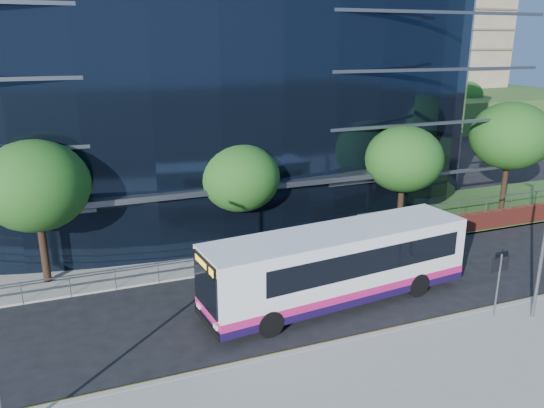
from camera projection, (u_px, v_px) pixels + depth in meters
name	position (u px, v px, depth m)	size (l,w,h in m)	color
ground	(380.00, 321.00, 22.14)	(200.00, 200.00, 0.00)	black
pavement_near	(462.00, 389.00, 17.66)	(80.00, 8.00, 0.15)	gray
kerb	(394.00, 331.00, 21.23)	(80.00, 0.25, 0.16)	gray
yellow_line_outer	(391.00, 330.00, 21.43)	(80.00, 0.08, 0.01)	gold
yellow_line_inner	(389.00, 328.00, 21.56)	(80.00, 0.08, 0.01)	gold
far_forecourt	(183.00, 248.00, 29.85)	(50.00, 8.00, 0.10)	gray
glass_office	(175.00, 89.00, 36.98)	(44.00, 23.10, 16.00)	black
guard_railings	(158.00, 268.00, 25.36)	(24.00, 0.05, 1.10)	slate
apartment_block	(361.00, 42.00, 80.95)	(60.00, 42.00, 30.00)	#2D511E
street_sign	(499.00, 272.00, 21.66)	(0.85, 0.09, 2.80)	slate
tree_far_a	(35.00, 186.00, 24.23)	(4.95, 4.95, 6.98)	black
tree_far_b	(240.00, 178.00, 28.33)	(4.29, 4.29, 6.05)	black
tree_far_c	(404.00, 159.00, 31.25)	(4.62, 4.62, 6.51)	black
tree_far_d	(511.00, 136.00, 35.07)	(5.28, 5.28, 7.44)	black
tree_dist_e	(373.00, 98.00, 64.77)	(4.62, 4.62, 6.51)	black
tree_dist_f	(467.00, 95.00, 72.19)	(4.29, 4.29, 6.05)	black
city_bus	(340.00, 264.00, 23.39)	(12.59, 4.12, 3.35)	silver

